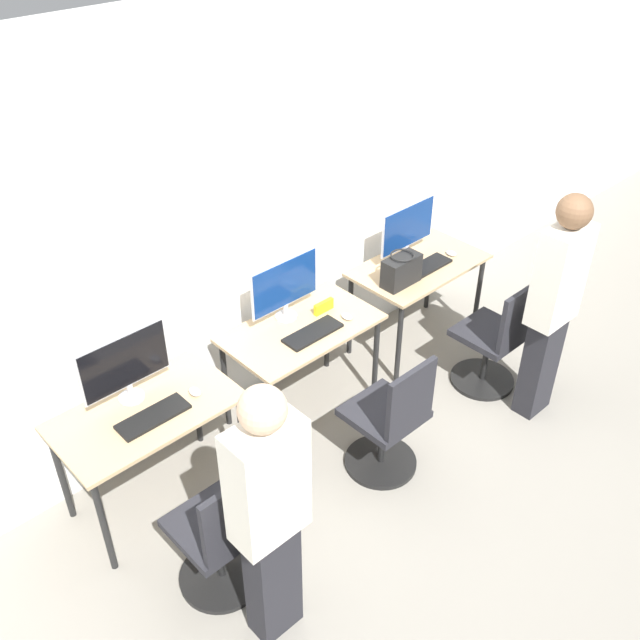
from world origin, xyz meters
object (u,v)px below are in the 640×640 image
object	(u,v)px
mouse_left	(195,392)
office_chair_left	(222,539)
keyboard_center	(313,333)
office_chair_center	(389,425)
mouse_right	(451,253)
person_right	(554,301)
keyboard_left	(153,417)
mouse_center	(347,316)
office_chair_right	(494,344)
handbag	(401,270)
monitor_right	(408,228)
keyboard_right	(427,266)
monitor_center	(285,286)
person_left	(269,512)
monitor_left	(125,365)

from	to	relation	value
mouse_left	office_chair_left	distance (m)	0.88
keyboard_center	office_chair_center	size ratio (longest dim) A/B	0.46
mouse_right	person_right	bearing A→B (deg)	-103.79
mouse_left	office_chair_center	bearing A→B (deg)	-37.62
keyboard_center	office_chair_center	xyz separation A→B (m)	(0.03, -0.69, -0.37)
keyboard_left	mouse_center	xyz separation A→B (m)	(1.49, -0.05, 0.01)
office_chair_right	handbag	xyz separation A→B (m)	(-0.33, 0.65, 0.47)
monitor_right	keyboard_right	bearing A→B (deg)	-90.00
keyboard_left	office_chair_center	world-z (taller)	office_chair_center
monitor_center	keyboard_right	size ratio (longest dim) A/B	1.32
person_left	monitor_right	xyz separation A→B (m)	(2.43, 1.29, 0.10)
person_right	handbag	size ratio (longest dim) A/B	5.65
monitor_right	office_chair_right	world-z (taller)	monitor_right
mouse_right	keyboard_left	bearing A→B (deg)	-179.86
office_chair_left	monitor_center	distance (m)	1.69
keyboard_center	office_chair_right	xyz separation A→B (m)	(1.22, -0.63, -0.37)
mouse_left	office_chair_left	world-z (taller)	office_chair_left
person_left	mouse_center	xyz separation A→B (m)	(1.51, 1.01, -0.14)
handbag	mouse_left	bearing A→B (deg)	179.55
mouse_left	person_left	xyz separation A→B (m)	(-0.31, -1.07, 0.14)
monitor_left	person_right	world-z (taller)	person_right
monitor_left	monitor_center	size ratio (longest dim) A/B	1.00
person_right	handbag	distance (m)	1.08
monitor_center	office_chair_center	bearing A→B (deg)	-88.42
mouse_right	monitor_center	bearing A→B (deg)	170.83
monitor_center	office_chair_right	distance (m)	1.63
monitor_right	mouse_center	bearing A→B (deg)	-163.21
mouse_center	person_left	bearing A→B (deg)	-146.21
monitor_left	keyboard_left	bearing A→B (deg)	-90.00
office_chair_center	monitor_right	world-z (taller)	monitor_right
keyboard_center	office_chair_center	distance (m)	0.78
office_chair_center	mouse_center	bearing A→B (deg)	68.30
mouse_left	keyboard_right	bearing A→B (deg)	0.05
person_left	person_right	size ratio (longest dim) A/B	0.97
person_left	monitor_center	size ratio (longest dim) A/B	2.95
mouse_center	mouse_right	distance (m)	1.20
monitor_center	handbag	xyz separation A→B (m)	(0.89, -0.25, -0.13)
mouse_center	keyboard_right	bearing A→B (deg)	3.84
keyboard_right	office_chair_right	size ratio (longest dim) A/B	0.46
keyboard_right	person_right	world-z (taller)	person_right
person_left	monitor_center	world-z (taller)	person_left
monitor_center	keyboard_right	world-z (taller)	monitor_center
mouse_left	monitor_right	size ratio (longest dim) A/B	0.16
person_right	office_chair_center	bearing A→B (deg)	165.45
office_chair_center	office_chair_right	bearing A→B (deg)	2.58
keyboard_center	monitor_center	bearing A→B (deg)	90.00
person_right	mouse_left	bearing A→B (deg)	154.22
monitor_left	person_left	xyz separation A→B (m)	(-0.02, -1.30, -0.10)
keyboard_right	person_left	bearing A→B (deg)	-156.11
keyboard_right	handbag	distance (m)	0.33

